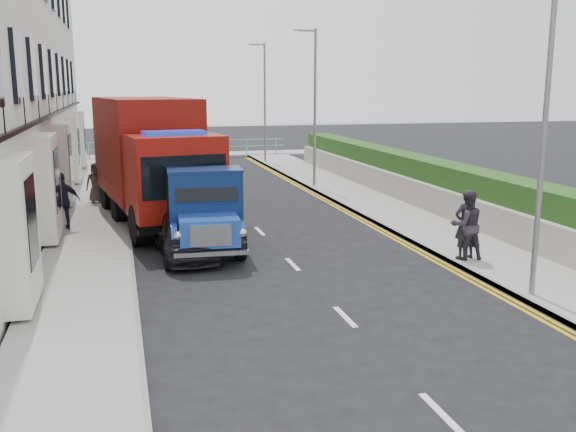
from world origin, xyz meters
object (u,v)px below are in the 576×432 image
(lamp_near, at_px, (541,114))
(lamp_far, at_px, (263,96))
(lamp_mid, at_px, (312,99))
(parked_car_front, at_px, (185,235))
(red_lorry, at_px, (152,157))
(pedestrian_east_near, at_px, (466,224))
(bedford_lorry, at_px, (205,215))

(lamp_near, xyz_separation_m, lamp_far, (0.00, 26.00, 0.00))
(lamp_mid, xyz_separation_m, parked_car_front, (-6.78, -10.52, -3.38))
(lamp_far, distance_m, red_lorry, 17.30)
(pedestrian_east_near, bearing_deg, lamp_far, -94.45)
(lamp_near, height_order, bedford_lorry, lamp_near)
(bedford_lorry, xyz_separation_m, parked_car_front, (-0.57, -0.22, -0.46))
(bedford_lorry, height_order, parked_car_front, bedford_lorry)
(lamp_mid, height_order, red_lorry, lamp_mid)
(lamp_far, distance_m, pedestrian_east_near, 23.17)
(bedford_lorry, bearing_deg, lamp_mid, 62.47)
(red_lorry, bearing_deg, pedestrian_east_near, -53.61)
(lamp_near, distance_m, lamp_mid, 16.00)
(lamp_near, relative_size, pedestrian_east_near, 3.82)
(lamp_mid, bearing_deg, lamp_far, 90.00)
(parked_car_front, bearing_deg, pedestrian_east_near, -21.72)
(lamp_near, xyz_separation_m, lamp_mid, (0.00, 16.00, 0.00))
(lamp_far, relative_size, bedford_lorry, 1.38)
(red_lorry, height_order, parked_car_front, red_lorry)
(lamp_mid, height_order, bedford_lorry, lamp_mid)
(bedford_lorry, bearing_deg, red_lorry, 107.05)
(bedford_lorry, distance_m, pedestrian_east_near, 6.96)
(lamp_near, xyz_separation_m, bedford_lorry, (-6.20, 5.70, -2.92))
(parked_car_front, bearing_deg, lamp_near, -41.31)
(lamp_mid, relative_size, bedford_lorry, 1.38)
(bedford_lorry, bearing_deg, pedestrian_east_near, -19.12)
(lamp_near, bearing_deg, bedford_lorry, 137.41)
(red_lorry, bearing_deg, lamp_far, 55.57)
(bedford_lorry, xyz_separation_m, pedestrian_east_near, (6.43, -2.68, -0.05))
(lamp_mid, xyz_separation_m, bedford_lorry, (-6.20, -10.30, -2.92))
(lamp_far, bearing_deg, bedford_lorry, -107.00)
(lamp_near, relative_size, lamp_far, 1.00)
(lamp_near, distance_m, lamp_far, 26.00)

